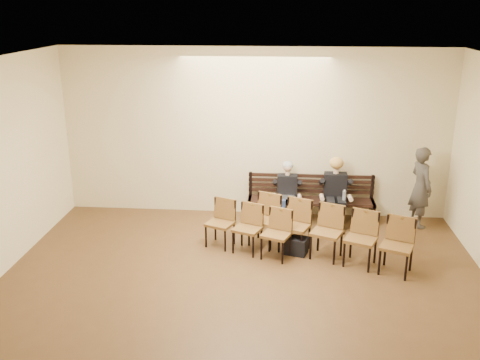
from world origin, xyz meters
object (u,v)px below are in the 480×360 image
object	(u,v)px
bag	(295,245)
chair_row_front	(247,229)
bench	(310,210)
passerby	(421,181)
seated_man	(287,194)
water_bottle	(344,201)
chair_row_back	(327,233)
seated_woman	(335,193)
laptop	(286,197)

from	to	relation	value
bag	chair_row_front	world-z (taller)	chair_row_front
bench	passerby	xyz separation A→B (m)	(2.15, -0.11, 0.72)
seated_man	chair_row_front	size ratio (longest dim) A/B	0.76
water_bottle	chair_row_front	world-z (taller)	chair_row_front
seated_man	chair_row_back	bearing A→B (deg)	-66.37
passerby	bag	bearing A→B (deg)	101.78
passerby	seated_man	bearing A→B (deg)	71.13
chair_row_back	bag	bearing A→B (deg)	-169.27
seated_woman	laptop	distance (m)	1.01
bag	passerby	distance (m)	3.00
seated_man	seated_woman	distance (m)	0.97
passerby	chair_row_back	bearing A→B (deg)	110.37
seated_man	water_bottle	bearing A→B (deg)	-10.71
chair_row_back	seated_woman	bearing A→B (deg)	103.34
bench	water_bottle	size ratio (longest dim) A/B	12.14
passerby	chair_row_back	xyz separation A→B (m)	(-1.95, -1.60, -0.47)
seated_woman	laptop	size ratio (longest dim) A/B	3.86
bench	chair_row_front	world-z (taller)	chair_row_front
bag	seated_man	bearing A→B (deg)	96.20
seated_woman	bench	bearing A→B (deg)	165.93
bag	laptop	bearing A→B (deg)	97.79
seated_man	chair_row_back	xyz separation A→B (m)	(0.70, -1.59, -0.13)
laptop	bench	bearing A→B (deg)	31.78
passerby	chair_row_front	world-z (taller)	passerby
chair_row_front	passerby	bearing A→B (deg)	45.58
bench	bag	xyz separation A→B (m)	(-0.33, -1.60, -0.07)
seated_man	passerby	distance (m)	2.67
seated_man	bag	world-z (taller)	seated_man
laptop	seated_woman	bearing A→B (deg)	13.73
bench	chair_row_back	world-z (taller)	chair_row_back
seated_man	chair_row_front	distance (m)	1.64
seated_man	water_bottle	size ratio (longest dim) A/B	5.64
bench	water_bottle	xyz separation A→B (m)	(0.63, -0.33, 0.33)
bag	chair_row_front	distance (m)	0.91
seated_man	laptop	size ratio (longest dim) A/B	3.57
chair_row_front	bench	bearing A→B (deg)	74.68
seated_man	passerby	size ratio (longest dim) A/B	0.64
passerby	chair_row_front	xyz separation A→B (m)	(-3.35, -1.48, -0.51)
bag	bench	bearing A→B (deg)	78.17
water_bottle	chair_row_front	size ratio (longest dim) A/B	0.14
passerby	chair_row_back	size ratio (longest dim) A/B	0.65
bench	seated_man	size ratio (longest dim) A/B	2.15
seated_woman	passerby	xyz separation A→B (m)	(1.67, 0.01, 0.30)
seated_man	passerby	xyz separation A→B (m)	(2.65, 0.01, 0.34)
bag	passerby	xyz separation A→B (m)	(2.49, 1.49, 0.79)
seated_woman	chair_row_front	distance (m)	2.24
chair_row_front	seated_man	bearing A→B (deg)	86.07
bench	water_bottle	world-z (taller)	water_bottle
seated_woman	chair_row_front	bearing A→B (deg)	-138.85
seated_man	water_bottle	world-z (taller)	seated_man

